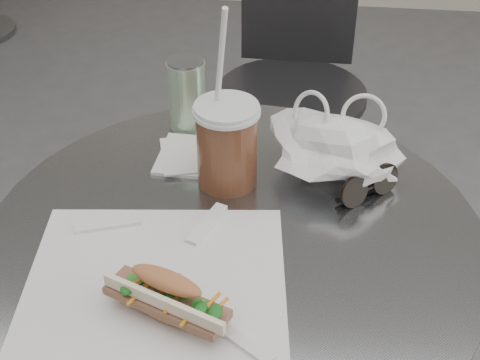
# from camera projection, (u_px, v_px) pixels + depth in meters

# --- Properties ---
(cafe_table) EXTENTS (0.76, 0.76, 0.74)m
(cafe_table) POSITION_uv_depth(u_px,v_px,m) (235.00, 348.00, 1.17)
(cafe_table) COLOR slate
(cafe_table) RESTS_ON ground
(chair_far) EXTENTS (0.42, 0.42, 0.79)m
(chair_far) POSITION_uv_depth(u_px,v_px,m) (290.00, 128.00, 1.97)
(chair_far) COLOR #2D2D2F
(chair_far) RESTS_ON ground
(sandwich_paper) EXTENTS (0.39, 0.37, 0.00)m
(sandwich_paper) POSITION_uv_depth(u_px,v_px,m) (155.00, 288.00, 0.91)
(sandwich_paper) COLOR white
(sandwich_paper) RESTS_ON cafe_table
(banh_mi) EXTENTS (0.22, 0.15, 0.07)m
(banh_mi) POSITION_uv_depth(u_px,v_px,m) (167.00, 297.00, 0.85)
(banh_mi) COLOR #A8693F
(banh_mi) RESTS_ON sandwich_paper
(iced_coffee) EXTENTS (0.11, 0.11, 0.31)m
(iced_coffee) POSITION_uv_depth(u_px,v_px,m) (227.00, 143.00, 1.07)
(iced_coffee) COLOR brown
(iced_coffee) RESTS_ON cafe_table
(sunglasses) EXTENTS (0.10, 0.09, 0.05)m
(sunglasses) POSITION_uv_depth(u_px,v_px,m) (368.00, 187.00, 1.06)
(sunglasses) COLOR black
(sunglasses) RESTS_ON cafe_table
(plastic_bag) EXTENTS (0.25, 0.23, 0.10)m
(plastic_bag) POSITION_uv_depth(u_px,v_px,m) (334.00, 149.00, 1.09)
(plastic_bag) COLOR white
(plastic_bag) RESTS_ON cafe_table
(napkin_stack) EXTENTS (0.14, 0.14, 0.01)m
(napkin_stack) POSITION_uv_depth(u_px,v_px,m) (195.00, 156.00, 1.16)
(napkin_stack) COLOR white
(napkin_stack) RESTS_ON cafe_table
(drink_can) EXTENTS (0.07, 0.07, 0.13)m
(drink_can) POSITION_uv_depth(u_px,v_px,m) (187.00, 94.00, 1.21)
(drink_can) COLOR #69A560
(drink_can) RESTS_ON cafe_table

